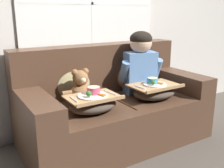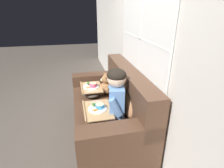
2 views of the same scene
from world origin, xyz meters
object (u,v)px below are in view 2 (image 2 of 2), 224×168
(throw_pillow_behind_child, at_px, (130,102))
(teddy_bear, at_px, (106,85))
(throw_pillow_behind_teddy, at_px, (117,81))
(couch, at_px, (110,109))
(lap_tray_teddy, at_px, (91,90))
(lap_tray_child, at_px, (98,114))
(child_figure, at_px, (116,92))

(throw_pillow_behind_child, relative_size, teddy_bear, 1.19)
(throw_pillow_behind_teddy, distance_m, teddy_bear, 0.18)
(couch, bearing_deg, lap_tray_teddy, -145.60)
(teddy_bear, bearing_deg, throw_pillow_behind_teddy, 89.92)
(throw_pillow_behind_child, height_order, throw_pillow_behind_teddy, throw_pillow_behind_child)
(teddy_bear, distance_m, lap_tray_child, 0.70)
(throw_pillow_behind_teddy, xyz_separation_m, lap_tray_child, (0.66, -0.40, -0.12))
(couch, relative_size, throw_pillow_behind_child, 4.27)
(child_figure, height_order, teddy_bear, child_figure)
(couch, bearing_deg, throw_pillow_behind_teddy, 151.72)
(couch, relative_size, teddy_bear, 5.06)
(child_figure, distance_m, teddy_bear, 0.69)
(couch, distance_m, throw_pillow_behind_child, 0.47)
(couch, relative_size, child_figure, 2.83)
(child_figure, height_order, lap_tray_teddy, child_figure)
(lap_tray_teddy, bearing_deg, child_figure, 19.21)
(throw_pillow_behind_teddy, bearing_deg, lap_tray_child, -31.44)
(throw_pillow_behind_child, relative_size, throw_pillow_behind_teddy, 1.08)
(throw_pillow_behind_teddy, bearing_deg, child_figure, -14.72)
(throw_pillow_behind_teddy, xyz_separation_m, child_figure, (0.66, -0.17, 0.15))
(couch, height_order, throw_pillow_behind_child, couch)
(lap_tray_child, bearing_deg, lap_tray_teddy, 179.98)
(couch, height_order, lap_tray_child, couch)
(couch, relative_size, throw_pillow_behind_teddy, 4.61)
(couch, bearing_deg, child_figure, 0.73)
(throw_pillow_behind_child, bearing_deg, teddy_bear, -165.02)
(couch, xyz_separation_m, throw_pillow_behind_child, (0.33, 0.18, 0.28))
(child_figure, relative_size, teddy_bear, 1.79)
(couch, bearing_deg, teddy_bear, 179.85)
(throw_pillow_behind_child, bearing_deg, lap_tray_child, -90.06)
(throw_pillow_behind_child, relative_size, lap_tray_teddy, 0.96)
(lap_tray_teddy, bearing_deg, couch, 34.40)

